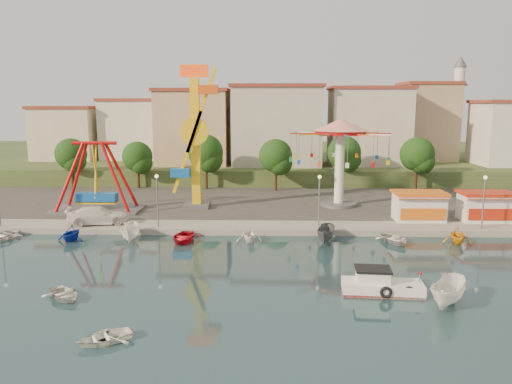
{
  "coord_description": "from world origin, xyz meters",
  "views": [
    {
      "loc": [
        3.0,
        -35.23,
        12.68
      ],
      "look_at": [
        1.76,
        14.0,
        4.0
      ],
      "focal_mm": 35.0,
      "sensor_mm": 36.0,
      "label": 1
    }
  ],
  "objects_px": {
    "pirate_ship_ride": "(96,178)",
    "van": "(98,215)",
    "skiff": "(449,293)",
    "rowboat_a": "(64,294)",
    "wave_swinger": "(340,143)",
    "kamikaze_tower": "(197,140)",
    "cabin_motorboat": "(380,286)"
  },
  "relations": [
    {
      "from": "skiff",
      "to": "rowboat_a",
      "type": "bearing_deg",
      "value": -146.98
    },
    {
      "from": "kamikaze_tower",
      "to": "wave_swinger",
      "type": "relative_size",
      "value": 1.42
    },
    {
      "from": "cabin_motorboat",
      "to": "van",
      "type": "relative_size",
      "value": 0.9
    },
    {
      "from": "kamikaze_tower",
      "to": "pirate_ship_ride",
      "type": "bearing_deg",
      "value": -169.65
    },
    {
      "from": "cabin_motorboat",
      "to": "rowboat_a",
      "type": "relative_size",
      "value": 1.77
    },
    {
      "from": "kamikaze_tower",
      "to": "skiff",
      "type": "xyz_separation_m",
      "value": [
        19.76,
        -27.26,
        -7.7
      ]
    },
    {
      "from": "pirate_ship_ride",
      "to": "wave_swinger",
      "type": "distance_m",
      "value": 28.53
    },
    {
      "from": "wave_swinger",
      "to": "van",
      "type": "height_order",
      "value": "wave_swinger"
    },
    {
      "from": "pirate_ship_ride",
      "to": "rowboat_a",
      "type": "bearing_deg",
      "value": -76.06
    },
    {
      "from": "skiff",
      "to": "pirate_ship_ride",
      "type": "bearing_deg",
      "value": 175.4
    },
    {
      "from": "wave_swinger",
      "to": "rowboat_a",
      "type": "bearing_deg",
      "value": -127.79
    },
    {
      "from": "pirate_ship_ride",
      "to": "van",
      "type": "distance_m",
      "value": 7.25
    },
    {
      "from": "wave_swinger",
      "to": "van",
      "type": "relative_size",
      "value": 1.88
    },
    {
      "from": "pirate_ship_ride",
      "to": "van",
      "type": "xyz_separation_m",
      "value": [
        2.23,
        -6.26,
        -2.9
      ]
    },
    {
      "from": "rowboat_a",
      "to": "kamikaze_tower",
      "type": "bearing_deg",
      "value": 34.24
    },
    {
      "from": "pirate_ship_ride",
      "to": "rowboat_a",
      "type": "relative_size",
      "value": 3.19
    },
    {
      "from": "pirate_ship_ride",
      "to": "van",
      "type": "height_order",
      "value": "pirate_ship_ride"
    },
    {
      "from": "cabin_motorboat",
      "to": "skiff",
      "type": "height_order",
      "value": "skiff"
    },
    {
      "from": "kamikaze_tower",
      "to": "wave_swinger",
      "type": "distance_m",
      "value": 16.84
    },
    {
      "from": "rowboat_a",
      "to": "pirate_ship_ride",
      "type": "bearing_deg",
      "value": 59.2
    },
    {
      "from": "wave_swinger",
      "to": "cabin_motorboat",
      "type": "relative_size",
      "value": 2.09
    },
    {
      "from": "wave_swinger",
      "to": "skiff",
      "type": "xyz_separation_m",
      "value": [
        3.01,
        -28.92,
        -7.31
      ]
    },
    {
      "from": "van",
      "to": "kamikaze_tower",
      "type": "bearing_deg",
      "value": -60.46
    },
    {
      "from": "kamikaze_tower",
      "to": "rowboat_a",
      "type": "relative_size",
      "value": 5.27
    },
    {
      "from": "cabin_motorboat",
      "to": "van",
      "type": "distance_m",
      "value": 30.13
    },
    {
      "from": "wave_swinger",
      "to": "cabin_motorboat",
      "type": "bearing_deg",
      "value": -91.77
    },
    {
      "from": "rowboat_a",
      "to": "van",
      "type": "bearing_deg",
      "value": 57.2
    },
    {
      "from": "cabin_motorboat",
      "to": "skiff",
      "type": "bearing_deg",
      "value": -24.44
    },
    {
      "from": "skiff",
      "to": "van",
      "type": "relative_size",
      "value": 0.74
    },
    {
      "from": "rowboat_a",
      "to": "van",
      "type": "xyz_separation_m",
      "value": [
        -3.87,
        18.31,
        1.17
      ]
    },
    {
      "from": "pirate_ship_ride",
      "to": "cabin_motorboat",
      "type": "distance_m",
      "value": 35.88
    },
    {
      "from": "pirate_ship_ride",
      "to": "kamikaze_tower",
      "type": "bearing_deg",
      "value": 10.35
    }
  ]
}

